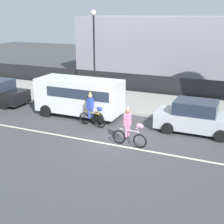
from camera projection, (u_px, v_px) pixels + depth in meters
ground_plane at (118, 141)px, 14.86m from camera, size 80.00×80.00×0.00m
road_centre_line at (114, 145)px, 14.43m from camera, size 36.00×0.14×0.01m
sidewalk_curb at (156, 104)px, 20.51m from camera, size 60.00×5.00×0.15m
fence_line at (167, 86)px, 22.84m from camera, size 40.00×0.08×1.40m
parade_cyclist_cobalt at (92, 111)px, 16.57m from camera, size 1.71×0.53×1.92m
parade_cyclist_pink at (130, 129)px, 14.10m from camera, size 1.72×0.50×1.92m
parked_van_white at (81, 95)px, 18.16m from camera, size 5.00×2.22×2.18m
parked_car_silver at (196, 117)px, 15.78m from camera, size 4.10×1.92×1.64m
street_lamp_post at (94, 41)px, 21.02m from camera, size 0.36×0.36×5.86m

